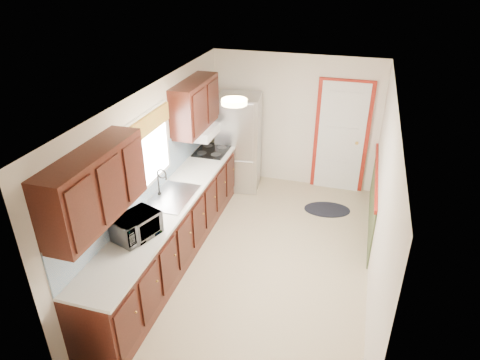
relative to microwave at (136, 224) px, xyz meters
The scene contains 8 objects.
room_shell 1.67m from the microwave, 43.92° to the left, with size 3.20×5.20×2.52m.
kitchen_run 0.92m from the microwave, 92.34° to the left, with size 0.63×4.00×2.20m.
back_wall_trim 4.02m from the microwave, 56.91° to the left, with size 1.12×2.30×2.08m.
ceiling_fixture 1.81m from the microwave, 46.71° to the left, with size 0.30×0.30×0.06m, color #FFD88C.
microwave is the anchor object (origin of this frame).
refrigerator 3.23m from the microwave, 84.62° to the left, with size 0.80×0.77×1.74m.
rug 3.59m from the microwave, 54.32° to the left, with size 0.77×0.50×0.01m, color black.
cooktop 2.56m from the microwave, 89.78° to the left, with size 0.51×0.62×0.02m, color black.
Camera 1 is at (1.10, -4.76, 3.87)m, focal length 32.00 mm.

